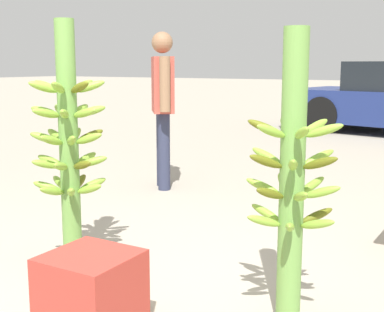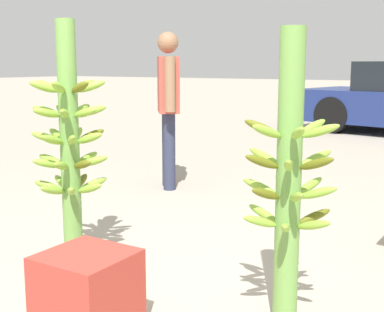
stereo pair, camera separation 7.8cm
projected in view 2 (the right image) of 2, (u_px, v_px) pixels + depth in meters
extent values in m
cylinder|color=#6B9E47|center=(70.00, 147.00, 3.18)|extent=(0.11, 0.11, 1.48)
ellipsoid|color=#84B238|center=(65.00, 86.00, 3.24)|extent=(0.17, 0.15, 0.10)
ellipsoid|color=#84B238|center=(48.00, 86.00, 3.16)|extent=(0.19, 0.08, 0.10)
ellipsoid|color=#84B238|center=(44.00, 87.00, 3.05)|extent=(0.12, 0.18, 0.10)
ellipsoid|color=#84B238|center=(59.00, 87.00, 2.98)|extent=(0.12, 0.18, 0.10)
ellipsoid|color=#5D6216|center=(80.00, 87.00, 3.02)|extent=(0.19, 0.09, 0.10)
ellipsoid|color=#84B238|center=(91.00, 86.00, 3.13)|extent=(0.17, 0.15, 0.10)
ellipsoid|color=#84B238|center=(84.00, 86.00, 3.23)|extent=(0.05, 0.18, 0.10)
ellipsoid|color=#84B238|center=(46.00, 111.00, 3.16)|extent=(0.19, 0.11, 0.09)
ellipsoid|color=#84B238|center=(47.00, 113.00, 3.05)|extent=(0.09, 0.19, 0.09)
ellipsoid|color=#84B238|center=(64.00, 114.00, 3.01)|extent=(0.14, 0.17, 0.09)
ellipsoid|color=#84B238|center=(85.00, 113.00, 3.06)|extent=(0.18, 0.05, 0.09)
ellipsoid|color=#84B238|center=(92.00, 111.00, 3.18)|extent=(0.15, 0.17, 0.09)
ellipsoid|color=#84B238|center=(81.00, 110.00, 3.27)|extent=(0.08, 0.19, 0.09)
ellipsoid|color=#84B238|center=(62.00, 110.00, 3.26)|extent=(0.18, 0.13, 0.09)
ellipsoid|color=#5D6216|center=(91.00, 136.00, 3.24)|extent=(0.12, 0.18, 0.10)
ellipsoid|color=#84B238|center=(77.00, 134.00, 3.30)|extent=(0.12, 0.18, 0.10)
ellipsoid|color=#84B238|center=(57.00, 135.00, 3.26)|extent=(0.19, 0.09, 0.10)
ellipsoid|color=#84B238|center=(46.00, 137.00, 3.15)|extent=(0.17, 0.15, 0.10)
ellipsoid|color=#84B238|center=(52.00, 140.00, 3.05)|extent=(0.05, 0.18, 0.10)
ellipsoid|color=#84B238|center=(72.00, 140.00, 3.04)|extent=(0.17, 0.15, 0.10)
ellipsoid|color=#84B238|center=(89.00, 138.00, 3.12)|extent=(0.19, 0.08, 0.10)
ellipsoid|color=#84B238|center=(61.00, 166.00, 3.06)|extent=(0.11, 0.19, 0.09)
ellipsoid|color=#5D6216|center=(82.00, 165.00, 3.09)|extent=(0.19, 0.09, 0.09)
ellipsoid|color=#84B238|center=(93.00, 161.00, 3.20)|extent=(0.17, 0.14, 0.09)
ellipsoid|color=#84B238|center=(87.00, 158.00, 3.30)|extent=(0.06, 0.18, 0.09)
ellipsoid|color=#84B238|center=(69.00, 158.00, 3.32)|extent=(0.17, 0.16, 0.09)
ellipsoid|color=#84B238|center=(51.00, 160.00, 3.24)|extent=(0.19, 0.08, 0.09)
ellipsoid|color=#84B238|center=(47.00, 163.00, 3.13)|extent=(0.13, 0.18, 0.09)
ellipsoid|color=#84B238|center=(49.00, 186.00, 3.22)|extent=(0.18, 0.14, 0.10)
ellipsoid|color=#84B238|center=(53.00, 190.00, 3.11)|extent=(0.07, 0.19, 0.10)
ellipsoid|color=#84B238|center=(71.00, 191.00, 3.09)|extent=(0.16, 0.16, 0.10)
ellipsoid|color=#84B238|center=(90.00, 188.00, 3.16)|extent=(0.19, 0.07, 0.10)
ellipsoid|color=#84B238|center=(93.00, 184.00, 3.28)|extent=(0.14, 0.18, 0.10)
ellipsoid|color=#5D6216|center=(81.00, 181.00, 3.35)|extent=(0.10, 0.19, 0.10)
ellipsoid|color=#84B238|center=(62.00, 182.00, 3.32)|extent=(0.19, 0.10, 0.10)
cylinder|color=#6B9E47|center=(289.00, 181.00, 2.45)|extent=(0.12, 0.12, 1.39)
ellipsoid|color=#84B238|center=(312.00, 127.00, 2.49)|extent=(0.11, 0.18, 0.10)
ellipsoid|color=#84B238|center=(284.00, 126.00, 2.55)|extent=(0.14, 0.17, 0.10)
ellipsoid|color=#5D6216|center=(261.00, 128.00, 2.47)|extent=(0.18, 0.06, 0.10)
ellipsoid|color=#84B238|center=(267.00, 131.00, 2.34)|extent=(0.11, 0.18, 0.10)
ellipsoid|color=#84B238|center=(298.00, 133.00, 2.28)|extent=(0.14, 0.17, 0.10)
ellipsoid|color=#84B238|center=(320.00, 131.00, 2.35)|extent=(0.18, 0.06, 0.10)
ellipsoid|color=#5D6216|center=(316.00, 164.00, 2.35)|extent=(0.18, 0.07, 0.10)
ellipsoid|color=#84B238|center=(315.00, 158.00, 2.48)|extent=(0.14, 0.16, 0.10)
ellipsoid|color=#5D6216|center=(290.00, 155.00, 2.57)|extent=(0.10, 0.18, 0.10)
ellipsoid|color=#84B238|center=(264.00, 157.00, 2.52)|extent=(0.18, 0.07, 0.10)
ellipsoid|color=#5D6216|center=(262.00, 162.00, 2.39)|extent=(0.14, 0.16, 0.10)
ellipsoid|color=#84B238|center=(289.00, 166.00, 2.30)|extent=(0.10, 0.18, 0.10)
ellipsoid|color=#84B238|center=(318.00, 193.00, 2.40)|extent=(0.18, 0.06, 0.10)
ellipsoid|color=#84B238|center=(309.00, 186.00, 2.54)|extent=(0.11, 0.18, 0.10)
ellipsoid|color=#84B238|center=(281.00, 183.00, 2.59)|extent=(0.14, 0.17, 0.10)
ellipsoid|color=#84B238|center=(260.00, 187.00, 2.52)|extent=(0.18, 0.06, 0.10)
ellipsoid|color=#5D6216|center=(266.00, 194.00, 2.38)|extent=(0.11, 0.18, 0.10)
ellipsoid|color=#84B238|center=(296.00, 197.00, 2.32)|extent=(0.14, 0.17, 0.10)
ellipsoid|color=#84B238|center=(263.00, 213.00, 2.58)|extent=(0.18, 0.07, 0.09)
ellipsoid|color=#84B238|center=(260.00, 221.00, 2.44)|extent=(0.15, 0.16, 0.09)
ellipsoid|color=#84B238|center=(286.00, 228.00, 2.35)|extent=(0.10, 0.18, 0.09)
ellipsoid|color=#84B238|center=(314.00, 225.00, 2.39)|extent=(0.18, 0.07, 0.09)
ellipsoid|color=#5D6216|center=(314.00, 217.00, 2.52)|extent=(0.15, 0.16, 0.09)
ellipsoid|color=#84B238|center=(289.00, 211.00, 2.62)|extent=(0.10, 0.18, 0.09)
cylinder|color=#2D334C|center=(169.00, 152.00, 5.23)|extent=(0.17, 0.17, 0.76)
cylinder|color=#2D334C|center=(168.00, 149.00, 5.42)|extent=(0.17, 0.17, 0.76)
cube|color=#BF4C3F|center=(168.00, 85.00, 5.21)|extent=(0.41, 0.45, 0.54)
cylinder|color=#936B4C|center=(170.00, 84.00, 4.95)|extent=(0.14, 0.14, 0.51)
cylinder|color=#936B4C|center=(166.00, 82.00, 5.47)|extent=(0.14, 0.14, 0.51)
sphere|color=#936B4C|center=(168.00, 42.00, 5.14)|extent=(0.21, 0.21, 0.21)
cylinder|color=black|center=(332.00, 115.00, 9.61)|extent=(0.68, 0.32, 0.65)
cylinder|color=black|center=(373.00, 109.00, 10.83)|extent=(0.68, 0.32, 0.65)
cube|color=#B2382D|center=(87.00, 293.00, 2.44)|extent=(0.38, 0.38, 0.38)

